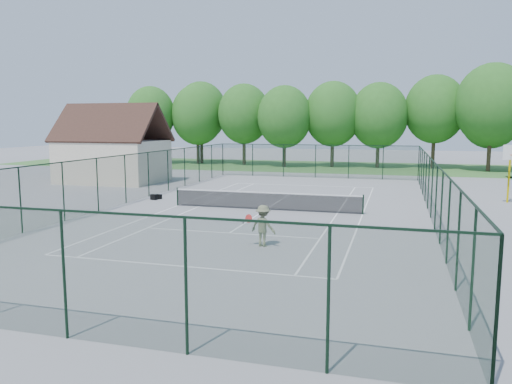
# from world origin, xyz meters

# --- Properties ---
(ground) EXTENTS (140.00, 140.00, 0.00)m
(ground) POSITION_xyz_m (0.00, 0.00, 0.00)
(ground) COLOR gray
(ground) RESTS_ON ground
(grass_far) EXTENTS (80.00, 16.00, 0.01)m
(grass_far) POSITION_xyz_m (0.00, 30.00, 0.01)
(grass_far) COLOR #477F38
(grass_far) RESTS_ON ground
(court_lines) EXTENTS (11.05, 23.85, 0.01)m
(court_lines) POSITION_xyz_m (0.00, 0.00, 0.00)
(court_lines) COLOR white
(court_lines) RESTS_ON ground
(tennis_net) EXTENTS (11.08, 0.08, 1.10)m
(tennis_net) POSITION_xyz_m (0.00, 0.00, 0.58)
(tennis_net) COLOR black
(tennis_net) RESTS_ON ground
(fence_enclosure) EXTENTS (18.05, 36.05, 3.02)m
(fence_enclosure) POSITION_xyz_m (0.00, 0.00, 1.56)
(fence_enclosure) COLOR #173520
(fence_enclosure) RESTS_ON ground
(utility_building) EXTENTS (8.60, 6.27, 6.63)m
(utility_building) POSITION_xyz_m (-16.00, 10.00, 3.12)
(utility_building) COLOR beige
(utility_building) RESTS_ON ground
(tree_line_far) EXTENTS (39.40, 6.40, 9.70)m
(tree_line_far) POSITION_xyz_m (0.00, 30.00, 5.99)
(tree_line_far) COLOR #493625
(tree_line_far) RESTS_ON ground
(basketball_goal) EXTENTS (1.20, 1.43, 3.65)m
(basketball_goal) POSITION_xyz_m (13.95, 6.24, 2.57)
(basketball_goal) COLOR #D8B902
(basketball_goal) RESTS_ON ground
(sports_bag_a) EXTENTS (0.51, 0.41, 0.36)m
(sports_bag_a) POSITION_xyz_m (-7.96, 1.70, 0.18)
(sports_bag_a) COLOR black
(sports_bag_a) RESTS_ON ground
(sports_bag_b) EXTENTS (0.44, 0.34, 0.30)m
(sports_bag_b) POSITION_xyz_m (-7.84, 2.15, 0.15)
(sports_bag_b) COLOR black
(sports_bag_b) RESTS_ON ground
(tennis_player) EXTENTS (2.21, 0.91, 1.68)m
(tennis_player) POSITION_xyz_m (2.09, -8.32, 0.84)
(tennis_player) COLOR #63694A
(tennis_player) RESTS_ON ground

